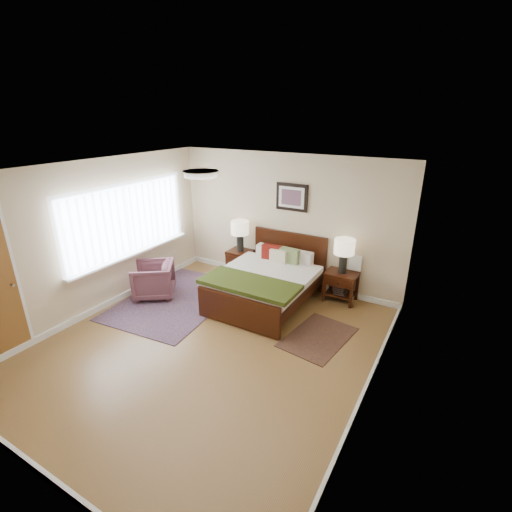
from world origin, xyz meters
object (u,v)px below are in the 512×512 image
at_px(bed, 267,277).
at_px(nightstand_left, 240,257).
at_px(nightstand_right, 341,283).
at_px(lamp_left, 240,230).
at_px(lamp_right, 344,249).
at_px(armchair, 153,280).
at_px(rug_persian, 177,299).

height_order(bed, nightstand_left, bed).
xyz_separation_m(nightstand_right, lamp_left, (-2.11, 0.01, 0.65)).
xyz_separation_m(bed, lamp_left, (-1.00, 0.72, 0.51)).
height_order(nightstand_right, lamp_right, lamp_right).
bearing_deg(nightstand_left, lamp_right, 0.55).
bearing_deg(lamp_left, armchair, -120.64).
bearing_deg(lamp_right, nightstand_right, -90.00).
height_order(armchair, rug_persian, armchair).
distance_m(lamp_left, armchair, 1.90).
distance_m(lamp_left, rug_persian, 1.82).
distance_m(nightstand_left, lamp_left, 0.55).
height_order(nightstand_left, lamp_right, lamp_right).
distance_m(nightstand_right, lamp_right, 0.64).
bearing_deg(bed, armchair, -156.94).
height_order(lamp_left, armchair, lamp_left).
bearing_deg(bed, lamp_left, 144.34).
distance_m(bed, nightstand_left, 1.22).
bearing_deg(armchair, rug_persian, 63.57).
relative_size(bed, armchair, 2.74).
relative_size(bed, nightstand_right, 3.51).
bearing_deg(lamp_left, bed, -35.66).
bearing_deg(bed, nightstand_left, 145.11).
bearing_deg(lamp_right, lamp_left, 180.00).
relative_size(nightstand_left, nightstand_right, 1.02).
distance_m(nightstand_left, rug_persian, 1.57).
height_order(lamp_right, rug_persian, lamp_right).
relative_size(lamp_left, armchair, 0.87).
bearing_deg(rug_persian, armchair, -175.60).
bearing_deg(armchair, nightstand_left, 113.15).
distance_m(nightstand_left, nightstand_right, 2.11).
bearing_deg(nightstand_right, lamp_right, 90.00).
distance_m(bed, nightstand_right, 1.32).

